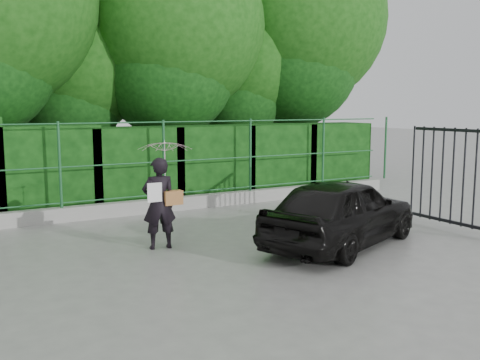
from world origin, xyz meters
TOP-DOWN VIEW (x-y plane):
  - ground at (0.00, 0.00)m, footprint 80.00×80.00m
  - kerb at (0.00, 4.50)m, footprint 14.00×0.25m
  - fence at (0.22, 4.50)m, footprint 14.13×0.06m
  - hedge at (-0.15, 5.50)m, footprint 14.20×1.20m
  - trees at (1.14, 7.74)m, footprint 17.10×6.15m
  - woman at (-0.80, 1.53)m, footprint 0.91×0.91m
  - car at (1.89, 0.08)m, footprint 3.84×2.62m

SIDE VIEW (x-z plane):
  - ground at x=0.00m, z-range 0.00..0.00m
  - kerb at x=0.00m, z-range 0.00..0.30m
  - car at x=1.89m, z-range 0.00..1.21m
  - hedge at x=-0.15m, z-range -0.10..2.09m
  - fence at x=0.22m, z-range 0.30..2.10m
  - woman at x=-0.80m, z-range 0.29..2.13m
  - trees at x=1.14m, z-range 0.58..8.66m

